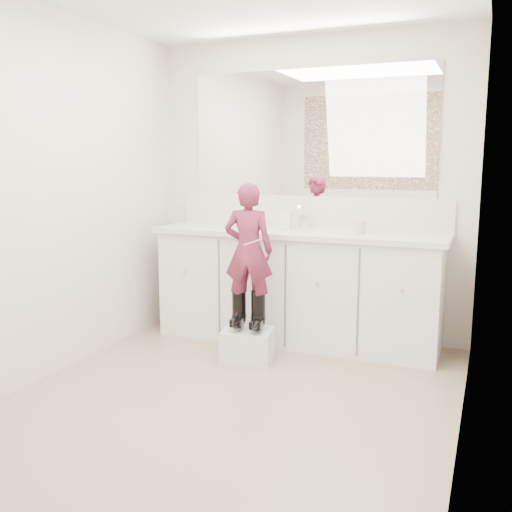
% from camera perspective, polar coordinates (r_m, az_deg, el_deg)
% --- Properties ---
extents(floor, '(3.00, 3.00, 0.00)m').
position_cam_1_polar(floor, '(3.57, -2.42, -14.03)').
color(floor, '#827255').
rests_on(floor, ground).
extents(wall_back, '(2.60, 0.00, 2.60)m').
position_cam_1_polar(wall_back, '(4.68, 5.33, 6.73)').
color(wall_back, beige).
rests_on(wall_back, floor).
extents(wall_front, '(2.60, 0.00, 2.60)m').
position_cam_1_polar(wall_front, '(2.03, -20.90, 2.45)').
color(wall_front, beige).
rests_on(wall_front, floor).
extents(wall_left, '(0.00, 3.00, 3.00)m').
position_cam_1_polar(wall_left, '(4.01, -19.72, 5.74)').
color(wall_left, beige).
rests_on(wall_left, floor).
extents(wall_right, '(0.00, 3.00, 3.00)m').
position_cam_1_polar(wall_right, '(2.97, 20.84, 4.52)').
color(wall_right, beige).
rests_on(wall_right, floor).
extents(vanity_cabinet, '(2.20, 0.55, 0.85)m').
position_cam_1_polar(vanity_cabinet, '(4.52, 4.13, -3.27)').
color(vanity_cabinet, silver).
rests_on(vanity_cabinet, floor).
extents(countertop, '(2.28, 0.58, 0.04)m').
position_cam_1_polar(countertop, '(4.43, 4.14, 2.30)').
color(countertop, beige).
rests_on(countertop, vanity_cabinet).
extents(backsplash, '(2.28, 0.03, 0.25)m').
position_cam_1_polar(backsplash, '(4.68, 5.24, 4.46)').
color(backsplash, beige).
rests_on(backsplash, countertop).
extents(mirror, '(2.00, 0.02, 1.00)m').
position_cam_1_polar(mirror, '(4.67, 5.37, 12.13)').
color(mirror, white).
rests_on(mirror, wall_back).
extents(dot_panel, '(2.00, 0.01, 1.20)m').
position_cam_1_polar(dot_panel, '(2.04, -21.48, 15.14)').
color(dot_panel, '#472819').
rests_on(dot_panel, wall_front).
extents(faucet, '(0.08, 0.08, 0.10)m').
position_cam_1_polar(faucet, '(4.58, 4.81, 3.41)').
color(faucet, silver).
rests_on(faucet, countertop).
extents(cup, '(0.11, 0.11, 0.10)m').
position_cam_1_polar(cup, '(4.30, 10.34, 2.91)').
color(cup, beige).
rests_on(cup, countertop).
extents(soap_bottle, '(0.10, 0.10, 0.20)m').
position_cam_1_polar(soap_bottle, '(4.52, 2.98, 3.97)').
color(soap_bottle, silver).
rests_on(soap_bottle, countertop).
extents(step_stool, '(0.40, 0.35, 0.22)m').
position_cam_1_polar(step_stool, '(4.16, -0.85, -8.88)').
color(step_stool, silver).
rests_on(step_stool, floor).
extents(boot_left, '(0.14, 0.21, 0.29)m').
position_cam_1_polar(boot_left, '(4.13, -1.70, -5.26)').
color(boot_left, black).
rests_on(boot_left, step_stool).
extents(boot_right, '(0.14, 0.21, 0.29)m').
position_cam_1_polar(boot_right, '(4.07, 0.23, -5.47)').
color(boot_right, black).
rests_on(boot_right, step_stool).
extents(toddler, '(0.38, 0.29, 0.95)m').
position_cam_1_polar(toddler, '(4.01, -0.76, 0.57)').
color(toddler, '#A6335B').
rests_on(toddler, step_stool).
extents(toothbrush, '(0.14, 0.04, 0.06)m').
position_cam_1_polar(toothbrush, '(3.90, -0.28, 1.41)').
color(toothbrush, '#EB5B97').
rests_on(toothbrush, toddler).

